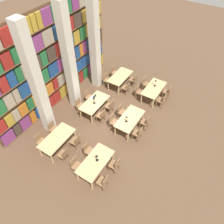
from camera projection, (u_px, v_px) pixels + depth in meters
ground_plane at (110, 120)px, 12.33m from camera, size 40.00×40.00×0.00m
bookshelf_bank at (54, 60)px, 11.68m from camera, size 8.97×0.35×5.50m
pillar_left at (37, 85)px, 9.77m from camera, size 0.48×0.48×6.00m
pillar_center at (69, 61)px, 11.07m from camera, size 0.48×0.48×6.00m
pillar_right at (94, 42)px, 12.36m from camera, size 0.48×0.48×6.00m
reading_table_0 at (95, 162)px, 9.66m from camera, size 1.83×0.92×0.77m
chair_0 at (103, 182)px, 9.24m from camera, size 0.42×0.40×0.89m
chair_1 at (76, 165)px, 9.79m from camera, size 0.42×0.40×0.89m
chair_2 at (115, 165)px, 9.80m from camera, size 0.42×0.40×0.89m
chair_3 at (88, 150)px, 10.35m from camera, size 0.42×0.40×0.89m
desk_lamp_0 at (97, 157)px, 9.46m from camera, size 0.14×0.14×0.39m
reading_table_1 at (130, 119)px, 11.43m from camera, size 1.83×0.92×0.77m
chair_4 at (138, 133)px, 11.05m from camera, size 0.42×0.40×0.89m
chair_5 at (113, 121)px, 11.60m from camera, size 0.42×0.40×0.89m
chair_6 at (146, 122)px, 11.56m from camera, size 0.42×0.40×0.89m
chair_7 at (122, 111)px, 12.11m from camera, size 0.42×0.40×0.89m
desk_lamp_1 at (127, 118)px, 11.03m from camera, size 0.14×0.14×0.39m
reading_table_2 at (154, 89)px, 13.11m from camera, size 1.83×0.92×0.77m
chair_8 at (162, 100)px, 12.72m from camera, size 0.42×0.40×0.89m
chair_9 at (139, 91)px, 13.27m from camera, size 0.42×0.40×0.89m
chair_10 at (168, 92)px, 13.25m from camera, size 0.42×0.40×0.89m
chair_11 at (146, 83)px, 13.80m from camera, size 0.42×0.40×0.89m
desk_lamp_2 at (155, 82)px, 12.97m from camera, size 0.14×0.14×0.46m
reading_table_3 at (57, 139)px, 10.55m from camera, size 1.83×0.92×0.77m
chair_12 at (64, 155)px, 10.17m from camera, size 0.42×0.40×0.89m
chair_13 at (41, 141)px, 10.72m from camera, size 0.42×0.40×0.89m
chair_14 at (76, 141)px, 10.70m from camera, size 0.42×0.40×0.89m
chair_15 at (53, 129)px, 11.25m from camera, size 0.42×0.40×0.89m
reading_table_4 at (95, 103)px, 12.27m from camera, size 1.83×0.92×0.77m
chair_16 at (101, 115)px, 11.90m from camera, size 0.42×0.40×0.89m
chair_17 at (80, 105)px, 12.45m from camera, size 0.42×0.40×0.89m
chair_18 at (110, 106)px, 12.40m from camera, size 0.42×0.40×0.89m
chair_19 at (89, 96)px, 12.95m from camera, size 0.42×0.40×0.89m
desk_lamp_3 at (94, 100)px, 11.95m from camera, size 0.14×0.14×0.40m
laptop at (94, 97)px, 12.45m from camera, size 0.32×0.22×0.21m
reading_table_5 at (120, 77)px, 13.93m from camera, size 1.83×0.92×0.77m
chair_20 at (127, 87)px, 13.52m from camera, size 0.42×0.40×0.89m
chair_21 at (106, 79)px, 14.07m from camera, size 0.42×0.40×0.89m
chair_22 at (134, 79)px, 14.08m from camera, size 0.42×0.40×0.89m
chair_23 at (114, 72)px, 14.63m from camera, size 0.42×0.40×0.89m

